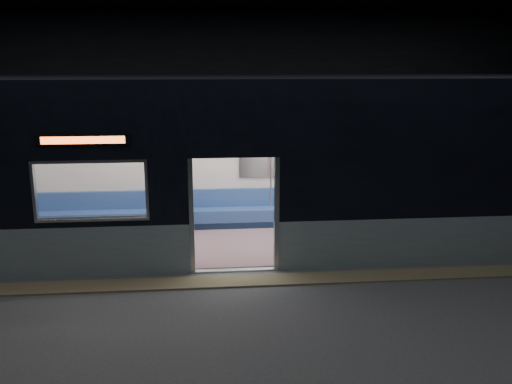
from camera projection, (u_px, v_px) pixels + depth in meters
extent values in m
cube|color=#47494C|center=(239.00, 296.00, 8.63)|extent=(24.00, 14.00, 0.01)
cube|color=black|center=(222.00, 104.00, 14.79)|extent=(24.00, 0.04, 5.00)
cube|color=#8C7F59|center=(237.00, 281.00, 9.15)|extent=(22.80, 0.50, 0.03)
cube|color=#92A5AE|center=(497.00, 239.00, 9.98)|extent=(8.30, 0.12, 0.90)
cube|color=black|center=(507.00, 153.00, 9.60)|extent=(8.30, 0.12, 2.30)
cube|color=black|center=(233.00, 123.00, 9.03)|extent=(1.40, 0.12, 1.15)
cube|color=#B7BABC|center=(192.00, 217.00, 9.34)|extent=(0.08, 0.14, 2.05)
cube|color=#B7BABC|center=(277.00, 214.00, 9.48)|extent=(0.08, 0.14, 2.05)
cube|color=black|center=(83.00, 140.00, 8.79)|extent=(1.50, 0.04, 0.18)
cube|color=#E95820|center=(83.00, 140.00, 8.78)|extent=(1.34, 0.03, 0.12)
cube|color=beige|center=(227.00, 155.00, 12.06)|extent=(18.00, 0.12, 3.20)
cube|color=black|center=(229.00, 81.00, 10.27)|extent=(18.00, 3.00, 0.15)
cube|color=#7B595F|center=(231.00, 243.00, 11.04)|extent=(17.76, 2.76, 0.04)
cube|color=beige|center=(230.00, 129.00, 10.49)|extent=(17.76, 2.76, 0.10)
cube|color=#2F5788|center=(228.00, 217.00, 12.07)|extent=(11.00, 0.48, 0.41)
cube|color=#2F5788|center=(228.00, 198.00, 12.16)|extent=(11.00, 0.10, 0.40)
cube|color=#7A595E|center=(49.00, 257.00, 9.63)|extent=(4.40, 0.48, 0.41)
cube|color=#7A595E|center=(408.00, 245.00, 10.23)|extent=(4.40, 0.48, 0.41)
cylinder|color=silver|center=(180.00, 204.00, 9.59)|extent=(0.04, 0.04, 2.26)
cylinder|color=silver|center=(184.00, 177.00, 11.77)|extent=(0.04, 0.04, 2.26)
cylinder|color=silver|center=(286.00, 202.00, 9.76)|extent=(0.04, 0.04, 2.26)
cylinder|color=silver|center=(271.00, 176.00, 11.95)|extent=(0.04, 0.04, 2.26)
cylinder|color=silver|center=(228.00, 142.00, 11.63)|extent=(11.00, 0.03, 0.03)
cube|color=black|center=(168.00, 209.00, 11.65)|extent=(0.18, 0.50, 0.17)
cube|color=black|center=(178.00, 209.00, 11.67)|extent=(0.18, 0.50, 0.17)
cylinder|color=black|center=(168.00, 225.00, 11.50)|extent=(0.12, 0.12, 0.43)
cylinder|color=black|center=(178.00, 224.00, 11.52)|extent=(0.12, 0.12, 0.43)
cube|color=#DE5F74|center=(174.00, 205.00, 11.86)|extent=(0.43, 0.24, 0.21)
cylinder|color=#DE5F74|center=(173.00, 188.00, 11.80)|extent=(0.46, 0.46, 0.56)
sphere|color=tan|center=(172.00, 171.00, 11.69)|extent=(0.22, 0.22, 0.22)
sphere|color=black|center=(172.00, 168.00, 11.72)|extent=(0.24, 0.24, 0.24)
cube|color=black|center=(174.00, 203.00, 11.55)|extent=(0.29, 0.26, 0.14)
cube|color=white|center=(264.00, 160.00, 12.08)|extent=(1.04, 0.03, 0.67)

